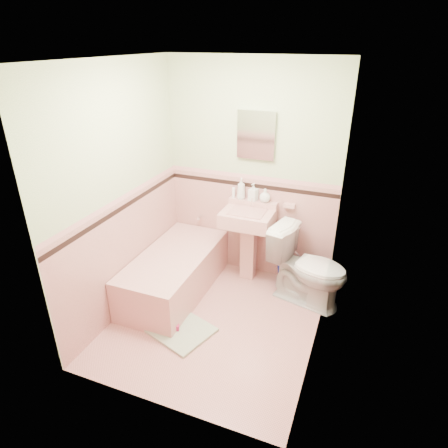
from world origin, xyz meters
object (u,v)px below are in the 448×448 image
(soap_bottle_left, at_px, (241,189))
(toilet, at_px, (309,268))
(shoe, at_px, (172,327))
(sink, at_px, (247,246))
(soap_bottle_right, at_px, (265,195))
(bathtub, at_px, (175,274))
(soap_bottle_mid, at_px, (253,192))
(medicine_cabinet, at_px, (256,135))
(bucket, at_px, (288,270))

(soap_bottle_left, distance_m, toilet, 1.16)
(soap_bottle_left, distance_m, shoe, 1.71)
(sink, distance_m, soap_bottle_left, 0.67)
(soap_bottle_right, xyz_separation_m, toilet, (0.61, -0.35, -0.61))
(bathtub, bearing_deg, soap_bottle_left, 53.13)
(soap_bottle_mid, distance_m, soap_bottle_right, 0.14)
(medicine_cabinet, xyz_separation_m, soap_bottle_mid, (-0.00, -0.03, -0.64))
(soap_bottle_left, xyz_separation_m, shoe, (-0.24, -1.35, -1.02))
(bucket, bearing_deg, soap_bottle_left, 176.55)
(sink, xyz_separation_m, soap_bottle_mid, (-0.00, 0.18, 0.61))
(sink, relative_size, toilet, 1.06)
(sink, distance_m, medicine_cabinet, 1.27)
(bathtub, height_order, sink, sink)
(sink, bearing_deg, shoe, -108.18)
(bathtub, relative_size, medicine_cabinet, 2.93)
(soap_bottle_mid, height_order, soap_bottle_right, soap_bottle_mid)
(sink, relative_size, bucket, 3.18)
(bucket, bearing_deg, toilet, -48.67)
(soap_bottle_left, distance_m, soap_bottle_mid, 0.15)
(medicine_cabinet, xyz_separation_m, toilet, (0.75, -0.38, -1.28))
(bucket, bearing_deg, soap_bottle_mid, 175.51)
(bathtub, height_order, shoe, bathtub)
(soap_bottle_mid, bearing_deg, sink, -89.33)
(sink, relative_size, shoe, 6.33)
(bathtub, xyz_separation_m, medicine_cabinet, (0.68, 0.74, 1.47))
(medicine_cabinet, distance_m, soap_bottle_left, 0.64)
(bucket, relative_size, shoe, 1.99)
(bathtub, xyz_separation_m, sink, (0.68, 0.53, 0.22))
(shoe, bearing_deg, toilet, 17.18)
(soap_bottle_mid, bearing_deg, soap_bottle_right, 0.00)
(bathtub, height_order, soap_bottle_right, soap_bottle_right)
(soap_bottle_left, relative_size, soap_bottle_mid, 1.20)
(bathtub, distance_m, shoe, 0.73)
(soap_bottle_right, bearing_deg, soap_bottle_mid, 180.00)
(medicine_cabinet, distance_m, soap_bottle_right, 0.68)
(soap_bottle_mid, bearing_deg, shoe, -105.80)
(soap_bottle_left, height_order, toilet, soap_bottle_left)
(sink, bearing_deg, medicine_cabinet, 90.00)
(soap_bottle_left, bearing_deg, sink, -50.67)
(sink, xyz_separation_m, soap_bottle_right, (0.14, 0.18, 0.59))
(bucket, bearing_deg, medicine_cabinet, 171.94)
(sink, xyz_separation_m, bucket, (0.48, 0.14, -0.31))
(sink, bearing_deg, bathtub, -142.07)
(soap_bottle_left, distance_m, soap_bottle_right, 0.29)
(bathtub, bearing_deg, shoe, -65.24)
(soap_bottle_left, relative_size, bucket, 0.87)
(toilet, height_order, shoe, toilet)
(bucket, xyz_separation_m, shoe, (-0.86, -1.31, -0.08))
(sink, height_order, bucket, sink)
(soap_bottle_left, bearing_deg, medicine_cabinet, 11.50)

